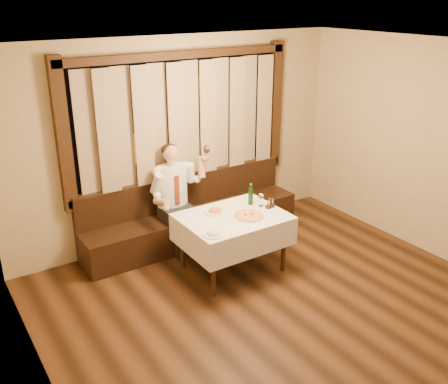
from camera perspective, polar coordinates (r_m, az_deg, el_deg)
room at (r=5.28m, az=5.51°, el=1.89°), size 5.01×6.01×2.81m
banquette at (r=7.08m, az=-3.65°, el=-3.10°), size 3.20×0.61×0.94m
dining_table at (r=6.15m, az=1.02°, el=-3.60°), size 1.27×0.97×0.76m
pizza at (r=6.07m, az=2.85°, el=-2.70°), size 0.37×0.37×0.04m
pasta_red at (r=6.18m, az=-1.04°, el=-2.03°), size 0.27×0.27×0.09m
pasta_cream at (r=5.62m, az=-1.22°, el=-4.60°), size 0.25×0.25×0.08m
green_bottle at (r=6.38m, az=3.06°, el=-0.42°), size 0.06×0.06×0.28m
table_wine_glass at (r=6.33m, az=4.25°, el=-0.53°), size 0.07×0.07×0.18m
cruet_caddy at (r=6.33m, az=5.30°, el=-1.41°), size 0.13×0.08×0.13m
seated_man at (r=6.67m, az=-5.58°, el=0.20°), size 0.81×0.61×1.46m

